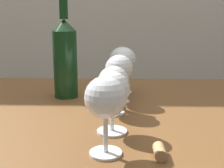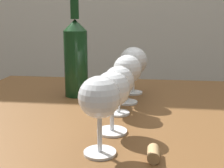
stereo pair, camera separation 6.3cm
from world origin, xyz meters
The scene contains 8 objects.
dining_table centered at (0.00, 0.00, 0.62)m, with size 1.10×0.80×0.73m.
wine_glass_empty centered at (-0.05, -0.28, 0.83)m, with size 0.08×0.08×0.15m.
wine_glass_white centered at (-0.04, -0.18, 0.82)m, with size 0.08×0.08×0.14m.
wine_glass_amber centered at (-0.04, -0.05, 0.81)m, with size 0.08×0.08×0.13m.
wine_glass_rose centered at (-0.02, 0.06, 0.83)m, with size 0.08×0.08×0.14m.
wine_glass_port centered at (-0.01, 0.17, 0.83)m, with size 0.09×0.09×0.15m.
wine_bottle centered at (-0.19, 0.12, 0.86)m, with size 0.07×0.07×0.33m.
cork centered at (0.05, -0.29, 0.74)m, with size 0.02×0.02×0.04m, color tan.
Camera 2 is at (0.04, -0.78, 0.98)m, focal length 47.74 mm.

